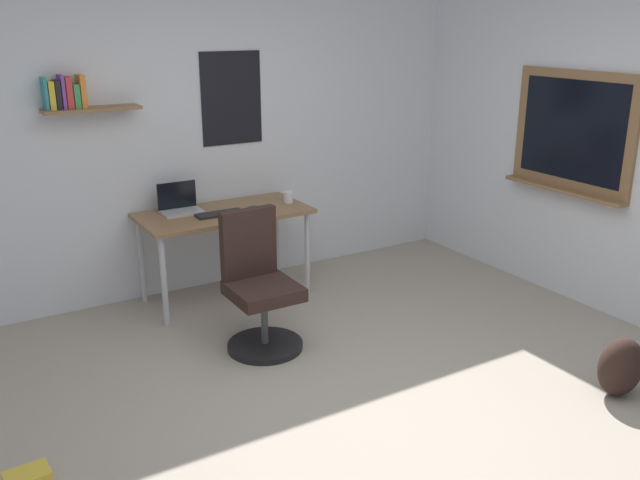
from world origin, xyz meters
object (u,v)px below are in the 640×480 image
at_px(office_chair, 259,290).
at_px(keyboard, 220,214).
at_px(backpack, 621,367).
at_px(coffee_mug, 288,197).
at_px(desk, 224,220).
at_px(computer_mouse, 253,208).
at_px(book_stack_on_floor, 27,478).
at_px(laptop, 180,205).

bearing_deg(office_chair, keyboard, 84.60).
bearing_deg(backpack, coffee_mug, 108.44).
xyz_separation_m(coffee_mug, backpack, (0.86, -2.57, -0.59)).
xyz_separation_m(desk, keyboard, (-0.07, -0.08, 0.08)).
height_order(desk, backpack, desk).
distance_m(office_chair, computer_mouse, 0.96).
bearing_deg(office_chair, book_stack_on_floor, -155.57).
relative_size(office_chair, computer_mouse, 9.13).
relative_size(laptop, computer_mouse, 2.98).
xyz_separation_m(laptop, keyboard, (0.23, -0.24, -0.04)).
relative_size(office_chair, coffee_mug, 10.33).
xyz_separation_m(keyboard, backpack, (1.49, -2.52, -0.55)).
height_order(desk, office_chair, office_chair).
bearing_deg(laptop, coffee_mug, -12.28).
bearing_deg(coffee_mug, laptop, 167.72).
distance_m(keyboard, coffee_mug, 0.63).
xyz_separation_m(keyboard, coffee_mug, (0.63, 0.05, 0.04)).
height_order(desk, coffee_mug, coffee_mug).
bearing_deg(book_stack_on_floor, office_chair, 24.43).
xyz_separation_m(keyboard, computer_mouse, (0.28, -0.00, 0.01)).
relative_size(desk, backpack, 3.61).
distance_m(office_chair, laptop, 1.13).
relative_size(keyboard, book_stack_on_floor, 1.57).
bearing_deg(desk, office_chair, -99.04).
height_order(desk, book_stack_on_floor, desk).
xyz_separation_m(keyboard, book_stack_on_floor, (-1.72, -1.57, -0.71)).
relative_size(coffee_mug, backpack, 0.25).
relative_size(coffee_mug, book_stack_on_floor, 0.39).
bearing_deg(desk, keyboard, -128.80).
bearing_deg(keyboard, laptop, 134.32).
xyz_separation_m(office_chair, backpack, (1.56, -1.70, -0.22)).
relative_size(desk, keyboard, 3.57).
distance_m(laptop, backpack, 3.31).
height_order(laptop, keyboard, laptop).
relative_size(keyboard, coffee_mug, 4.02).
bearing_deg(keyboard, office_chair, -95.40).
bearing_deg(desk, coffee_mug, -3.29).
relative_size(laptop, book_stack_on_floor, 1.31).
height_order(office_chair, backpack, office_chair).
height_order(desk, keyboard, keyboard).
bearing_deg(office_chair, computer_mouse, 66.46).
bearing_deg(computer_mouse, backpack, -64.47).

